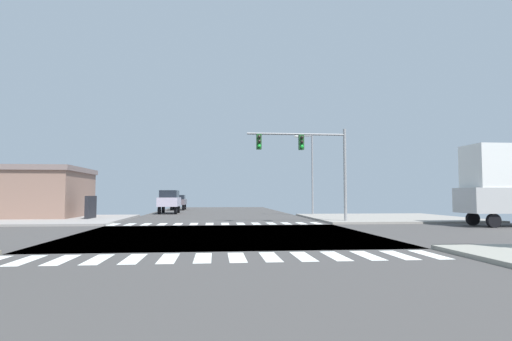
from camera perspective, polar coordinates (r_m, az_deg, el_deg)
The scene contains 9 objects.
ground at distance 19.82m, azimuth -4.49°, elevation -8.82°, with size 90.00×90.00×0.05m.
sidewalk_corner_ne at distance 34.49m, azimuth 17.36°, elevation -6.22°, with size 12.00×12.00×0.14m.
sidewalk_corner_nw at distance 34.18m, azimuth -27.41°, elevation -6.02°, with size 12.00×12.00×0.14m.
crosswalk_near at distance 12.56m, azimuth -4.97°, elevation -11.83°, with size 13.50×2.00×0.01m.
crosswalk_far at distance 27.09m, azimuth -5.33°, elevation -7.30°, with size 13.50×2.00×0.01m.
traffic_signal_mast at distance 28.02m, azimuth 6.99°, elevation 2.44°, with size 6.75×0.55×6.34m.
street_lamp at distance 37.88m, azimuth 7.36°, elevation 0.52°, with size 1.78×0.32×7.33m.
suv_nearside_1 at distance 42.90m, azimuth -11.81°, elevation -3.95°, with size 1.96×4.60×2.34m.
sedan_crossing_2 at distance 53.22m, azimuth -10.61°, elevation -4.15°, with size 1.80×4.30×1.88m.
Camera 1 is at (-0.40, -19.73, 1.84)m, focal length 29.12 mm.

